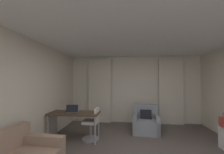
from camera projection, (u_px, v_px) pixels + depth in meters
The scene contains 9 objects.
wall_window at pixel (134, 89), 5.68m from camera, with size 5.12×0.06×2.60m.
wall_left at pixel (18, 97), 2.91m from camera, with size 0.06×6.12×2.60m.
ceiling at pixel (143, 28), 2.70m from camera, with size 5.12×6.12×0.06m, color white.
curtain_left_panel at pixel (100, 91), 5.69m from camera, with size 0.90×0.06×2.50m.
curtain_right_panel at pixel (171, 91), 5.42m from camera, with size 0.90×0.06×2.50m.
armchair at pixel (146, 123), 4.61m from camera, with size 0.89×0.91×0.83m.
desk at pixel (74, 115), 3.99m from camera, with size 1.38×0.59×0.76m.
desk_chair at pixel (92, 126), 3.98m from camera, with size 0.48×0.48×0.88m.
laptop at pixel (73, 111), 4.02m from camera, with size 0.36×0.30×0.22m.
Camera 1 is at (-0.34, -2.72, 1.64)m, focal length 22.98 mm.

